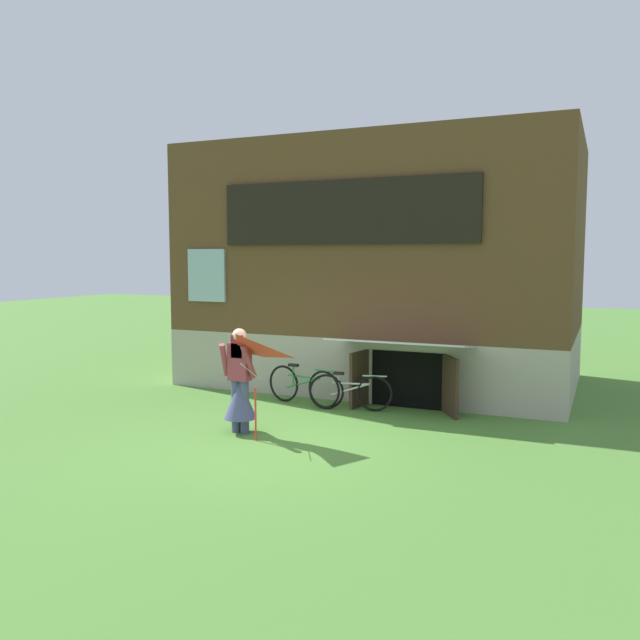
% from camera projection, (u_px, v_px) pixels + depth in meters
% --- Properties ---
extents(ground_plane, '(60.00, 60.00, 0.00)m').
position_uv_depth(ground_plane, '(272.00, 441.00, 9.91)').
color(ground_plane, '#4C7F33').
extents(log_house, '(8.15, 5.94, 5.19)m').
position_uv_depth(log_house, '(385.00, 266.00, 14.58)').
color(log_house, '#ADA393').
rests_on(log_house, ground_plane).
extents(person, '(0.61, 0.53, 1.68)m').
position_uv_depth(person, '(240.00, 389.00, 10.32)').
color(person, '#474C75').
rests_on(person, ground_plane).
extents(kite, '(0.98, 1.06, 1.51)m').
position_uv_depth(kite, '(236.00, 360.00, 9.64)').
color(kite, red).
rests_on(kite, ground_plane).
extents(bicycle_silver, '(1.51, 0.39, 0.71)m').
position_uv_depth(bicycle_silver, '(350.00, 392.00, 11.86)').
color(bicycle_silver, black).
rests_on(bicycle_silver, ground_plane).
extents(bicycle_green, '(1.64, 0.40, 0.76)m').
position_uv_depth(bicycle_green, '(303.00, 385.00, 12.30)').
color(bicycle_green, black).
rests_on(bicycle_green, ground_plane).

